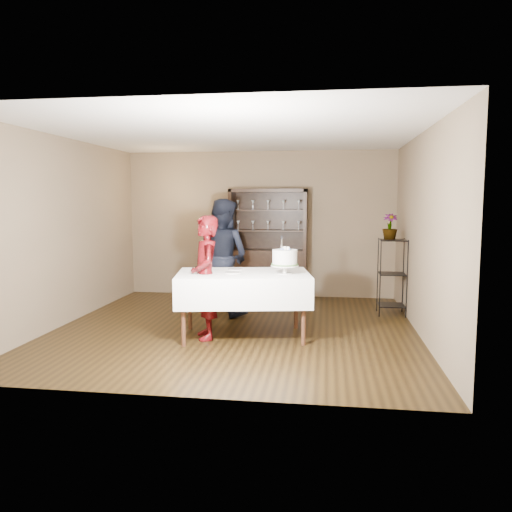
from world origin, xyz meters
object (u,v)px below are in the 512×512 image
object	(u,v)px
potted_plant	(390,227)
cake	(285,259)
woman	(206,277)
man	(223,257)
cake_table	(243,288)
china_hutch	(268,262)
plant_etagere	(392,274)

from	to	relation	value
potted_plant	cake	bearing A→B (deg)	-132.03
woman	man	distance (m)	1.39
cake_table	man	xyz separation A→B (m)	(-0.54, 1.25, 0.26)
woman	china_hutch	bearing A→B (deg)	147.65
plant_etagere	woman	distance (m)	3.11
cake_table	man	world-z (taller)	man
cake_table	man	size ratio (longest dim) A/B	1.02
cake	woman	bearing A→B (deg)	-174.59
woman	potted_plant	size ratio (longest dim) A/B	3.98
plant_etagere	cake	distance (m)	2.29
cake_table	china_hutch	bearing A→B (deg)	89.60
cake	china_hutch	bearing A→B (deg)	101.07
plant_etagere	cake	size ratio (longest dim) A/B	2.45
man	cake	distance (m)	1.69
cake_table	woman	size ratio (longest dim) A/B	1.16
woman	plant_etagere	bearing A→B (deg)	101.65
potted_plant	woman	bearing A→B (deg)	-145.02
china_hutch	man	xyz separation A→B (m)	(-0.56, -1.40, 0.25)
china_hutch	potted_plant	size ratio (longest dim) A/B	4.95
china_hutch	potted_plant	bearing A→B (deg)	-26.65
woman	cake_table	bearing A→B (deg)	82.76
woman	man	xyz separation A→B (m)	(-0.06, 1.38, 0.11)
cake_table	woman	bearing A→B (deg)	-164.93
plant_etagere	man	xyz separation A→B (m)	(-2.64, -0.35, 0.26)
cake	potted_plant	bearing A→B (deg)	47.97
woman	potted_plant	distance (m)	3.14
cake_table	potted_plant	size ratio (longest dim) A/B	4.61
woman	potted_plant	xyz separation A→B (m)	(2.52, 1.77, 0.59)
cake	potted_plant	distance (m)	2.27
china_hutch	woman	size ratio (longest dim) A/B	1.24
potted_plant	plant_etagere	bearing A→B (deg)	-33.62
plant_etagere	woman	world-z (taller)	woman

